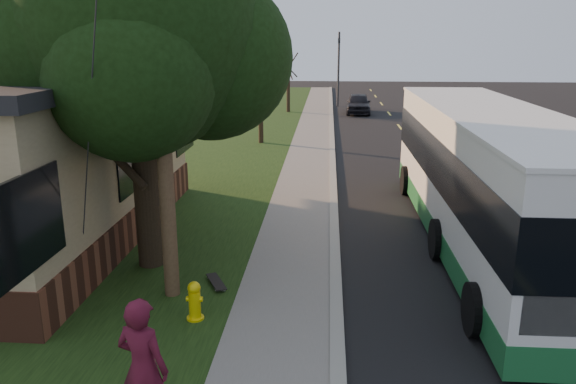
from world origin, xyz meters
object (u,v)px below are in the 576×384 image
object	(u,v)px
skateboard_main	(216,282)
distant_car	(358,103)
leafy_tree	(139,33)
bare_tree_far	(288,84)
utility_pole	(159,63)
skateboarder	(143,369)
fire_hydrant	(195,301)
bare_tree_near	(261,100)
dumpster	(59,191)
transit_bus	(488,175)
traffic_signal	(339,64)

from	to	relation	value
skateboard_main	distant_car	xyz separation A→B (m)	(4.36, 28.55, 0.55)
leafy_tree	bare_tree_far	world-z (taller)	leafy_tree
utility_pole	leafy_tree	xyz separation A→B (m)	(-0.87, 1.66, 0.54)
leafy_tree	skateboarder	bearing A→B (deg)	-73.84
leafy_tree	distant_car	xyz separation A→B (m)	(6.03, 27.38, -4.48)
fire_hydrant	skateboarder	size ratio (longest dim) A/B	0.38
bare_tree_near	bare_tree_far	size ratio (longest dim) A/B	1.07
utility_pole	fire_hydrant	bearing A→B (deg)	-54.62
fire_hydrant	dumpster	xyz separation A→B (m)	(-5.54, 6.27, 0.26)
fire_hydrant	transit_bus	world-z (taller)	transit_bus
leafy_tree	fire_hydrant	bearing A→B (deg)	-59.33
traffic_signal	dumpster	bearing A→B (deg)	-107.31
utility_pole	traffic_signal	world-z (taller)	utility_pole
bare_tree_near	bare_tree_far	xyz separation A→B (m)	(0.50, 12.00, -0.15)
transit_bus	skateboarder	world-z (taller)	transit_bus
fire_hydrant	skateboard_main	size ratio (longest dim) A/B	0.81
skateboarder	dumpster	world-z (taller)	skateboarder
bare_tree_far	distant_car	bearing A→B (deg)	0.38
fire_hydrant	traffic_signal	world-z (taller)	traffic_signal
bare_tree_near	traffic_signal	distance (m)	16.52
traffic_signal	leafy_tree	bearing A→B (deg)	-98.47
skateboarder	traffic_signal	bearing A→B (deg)	-78.72
fire_hydrant	bare_tree_near	distance (m)	18.10
distant_car	transit_bus	bearing A→B (deg)	-83.42
transit_bus	skateboarder	xyz separation A→B (m)	(-6.23, -7.63, -0.78)
transit_bus	distant_car	world-z (taller)	transit_bus
fire_hydrant	utility_pole	bearing A→B (deg)	125.38
bare_tree_near	bare_tree_far	distance (m)	12.01
transit_bus	utility_pole	bearing A→B (deg)	-153.40
utility_pole	transit_bus	world-z (taller)	utility_pole
leafy_tree	dumpster	size ratio (longest dim) A/B	5.13
leafy_tree	skateboarder	world-z (taller)	leafy_tree
leafy_tree	transit_bus	distance (m)	8.78
bare_tree_near	transit_bus	distance (m)	15.30
transit_bus	distant_car	xyz separation A→B (m)	(-1.87, 25.52, -1.13)
fire_hydrant	bare_tree_far	bearing A→B (deg)	90.76
traffic_signal	skateboarder	xyz separation A→B (m)	(-3.00, -37.12, -2.13)
leafy_tree	transit_bus	xyz separation A→B (m)	(7.90, 1.87, -3.35)
leafy_tree	dumpster	world-z (taller)	leafy_tree
bare_tree_near	skateboarder	xyz separation A→B (m)	(1.00, -21.12, -1.11)
bare_tree_far	traffic_signal	size ratio (longest dim) A/B	0.73
leafy_tree	transit_bus	size ratio (longest dim) A/B	0.62
bare_tree_far	distant_car	distance (m)	5.03
fire_hydrant	leafy_tree	bearing A→B (deg)	120.67
skateboard_main	traffic_signal	bearing A→B (deg)	84.73
leafy_tree	bare_tree_far	size ratio (longest dim) A/B	1.94
dumpster	leafy_tree	bearing A→B (deg)	-42.39
leafy_tree	bare_tree_near	bearing A→B (deg)	87.50
utility_pole	distant_car	world-z (taller)	utility_pole
skateboard_main	dumpster	size ratio (longest dim) A/B	0.60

